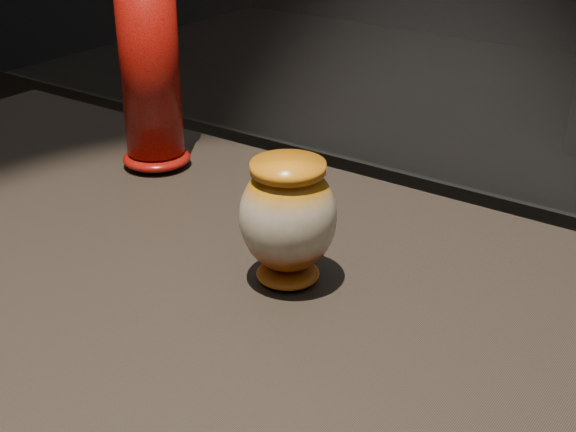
# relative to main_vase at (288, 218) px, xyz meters

# --- Properties ---
(main_vase) EXTENTS (0.13, 0.13, 0.16)m
(main_vase) POSITION_rel_main_vase_xyz_m (0.00, 0.00, 0.00)
(main_vase) COLOR #82350B
(main_vase) RESTS_ON display_plinth
(tall_vase) EXTENTS (0.11, 0.11, 0.36)m
(tall_vase) POSITION_rel_main_vase_xyz_m (-0.40, 0.18, 0.09)
(tall_vase) COLOR #BA130C
(tall_vase) RESTS_ON display_plinth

